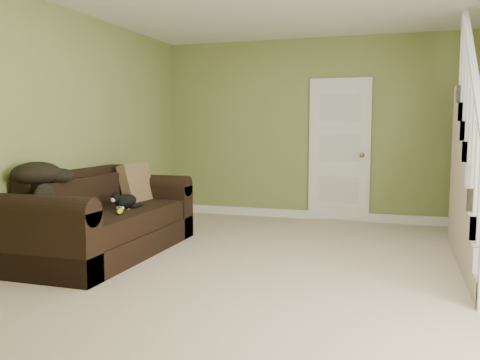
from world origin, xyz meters
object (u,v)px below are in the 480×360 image
Objects in this scene: sofa at (105,222)px; cat at (125,201)px; side_table at (142,210)px; banana at (120,211)px.

cat is at bearing 31.87° from sofa.
side_table is (-0.15, 1.08, -0.04)m from sofa.
sofa is at bearing 123.23° from banana.
side_table is 4.14× the size of banana.
sofa is 11.50× the size of banana.
banana is (0.46, -1.29, 0.21)m from side_table.
cat is 2.23× the size of banana.
cat is 0.35m from banana.
cat reaches higher than banana.
sofa is 2.78× the size of side_table.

